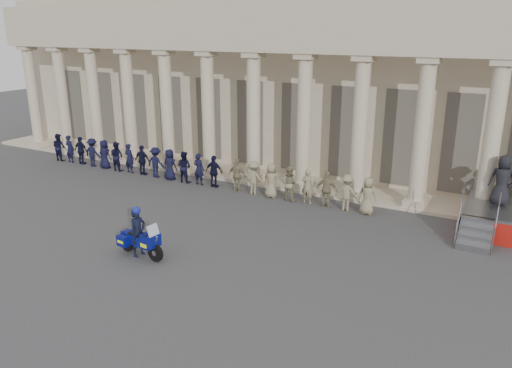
# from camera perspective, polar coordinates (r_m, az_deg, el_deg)

# --- Properties ---
(ground) EXTENTS (90.00, 90.00, 0.00)m
(ground) POSITION_cam_1_polar(r_m,az_deg,el_deg) (17.83, -9.07, -7.23)
(ground) COLOR #3B3B3D
(ground) RESTS_ON ground
(building) EXTENTS (40.00, 12.50, 9.00)m
(building) POSITION_cam_1_polar(r_m,az_deg,el_deg) (29.38, 8.49, 11.75)
(building) COLOR #BAA88B
(building) RESTS_ON ground
(officer_rank) EXTENTS (18.88, 0.59, 1.57)m
(officer_rank) POSITION_cam_1_polar(r_m,az_deg,el_deg) (24.75, -7.73, 1.88)
(officer_rank) COLOR black
(officer_rank) RESTS_ON ground
(motorcycle) EXTENTS (2.00, 0.88, 1.28)m
(motorcycle) POSITION_cam_1_polar(r_m,az_deg,el_deg) (17.24, -13.02, -6.35)
(motorcycle) COLOR black
(motorcycle) RESTS_ON ground
(rider) EXTENTS (0.47, 0.65, 1.76)m
(rider) POSITION_cam_1_polar(r_m,az_deg,el_deg) (17.20, -13.34, -5.28)
(rider) COLOR black
(rider) RESTS_ON ground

